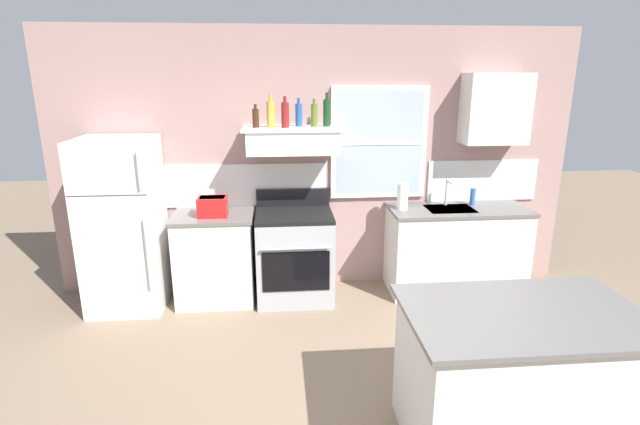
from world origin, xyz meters
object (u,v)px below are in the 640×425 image
object	(u,v)px
toaster	(213,206)
kitchen_island	(517,379)
bottle_champagne_gold_foil	(271,114)
paper_towel_roll	(402,196)
bottle_dark_green_wine	(327,112)
stove_range	(295,255)
bottle_brown_stout	(256,118)
refrigerator	(123,225)
bottle_red_label_wine	(285,114)
dish_soap_bottle	(473,197)
bottle_blue_liqueur	(299,115)
bottle_olive_oil_square	(314,115)

from	to	relation	value
toaster	kitchen_island	xyz separation A→B (m)	(2.06, -2.16, -0.55)
bottle_champagne_gold_foil	paper_towel_roll	size ratio (longest dim) A/B	1.14
bottle_dark_green_wine	kitchen_island	size ratio (longest dim) A/B	0.23
bottle_dark_green_wine	stove_range	bearing A→B (deg)	-158.28
toaster	paper_towel_roll	bearing A→B (deg)	2.25
stove_range	bottle_brown_stout	world-z (taller)	bottle_brown_stout
toaster	bottle_champagne_gold_foil	xyz separation A→B (m)	(0.58, 0.12, 0.87)
refrigerator	stove_range	size ratio (longest dim) A/B	1.54
paper_towel_roll	bottle_red_label_wine	bearing A→B (deg)	179.14
dish_soap_bottle	kitchen_island	distance (m)	2.47
refrigerator	paper_towel_roll	size ratio (longest dim) A/B	6.20
stove_range	bottle_champagne_gold_foil	xyz separation A→B (m)	(-0.20, 0.09, 1.41)
bottle_champagne_gold_foil	refrigerator	bearing A→B (deg)	-175.68
bottle_brown_stout	paper_towel_roll	xyz separation A→B (m)	(1.45, -0.05, -0.79)
bottle_red_label_wine	bottle_blue_liqueur	bearing A→B (deg)	36.55
bottle_champagne_gold_foil	kitchen_island	world-z (taller)	bottle_champagne_gold_foil
bottle_olive_oil_square	refrigerator	bearing A→B (deg)	-175.82
toaster	bottle_dark_green_wine	xyz separation A→B (m)	(1.12, 0.17, 0.87)
refrigerator	bottle_champagne_gold_foil	world-z (taller)	bottle_champagne_gold_foil
bottle_brown_stout	bottle_red_label_wine	world-z (taller)	bottle_red_label_wine
bottle_olive_oil_square	toaster	bearing A→B (deg)	-171.46
paper_towel_roll	bottle_champagne_gold_foil	bearing A→B (deg)	177.84
toaster	bottle_olive_oil_square	bearing A→B (deg)	8.54
bottle_olive_oil_square	paper_towel_roll	xyz separation A→B (m)	(0.89, -0.08, -0.81)
paper_towel_roll	bottle_blue_liqueur	bearing A→B (deg)	173.61
bottle_dark_green_wine	kitchen_island	xyz separation A→B (m)	(0.93, -2.33, -1.42)
paper_towel_roll	dish_soap_bottle	xyz separation A→B (m)	(0.78, 0.10, -0.04)
bottle_olive_oil_square	kitchen_island	distance (m)	2.90
refrigerator	bottle_olive_oil_square	xyz separation A→B (m)	(1.86, 0.14, 1.02)
refrigerator	dish_soap_bottle	world-z (taller)	refrigerator
bottle_olive_oil_square	bottle_dark_green_wine	distance (m)	0.13
bottle_blue_liqueur	paper_towel_roll	world-z (taller)	bottle_blue_liqueur
bottle_brown_stout	bottle_olive_oil_square	distance (m)	0.56
paper_towel_roll	refrigerator	bearing A→B (deg)	-178.74
bottle_red_label_wine	bottle_blue_liqueur	world-z (taller)	bottle_red_label_wine
stove_range	paper_towel_roll	distance (m)	1.25
stove_range	bottle_champagne_gold_foil	world-z (taller)	bottle_champagne_gold_foil
bottle_blue_liqueur	bottle_dark_green_wine	distance (m)	0.27
kitchen_island	bottle_brown_stout	bearing A→B (deg)	125.31
bottle_blue_liqueur	kitchen_island	xyz separation A→B (m)	(1.20, -2.35, -1.40)
refrigerator	bottle_olive_oil_square	bearing A→B (deg)	4.18
stove_range	bottle_olive_oil_square	size ratio (longest dim) A/B	4.09
bottle_olive_oil_square	dish_soap_bottle	bearing A→B (deg)	0.83
bottle_red_label_wine	dish_soap_bottle	world-z (taller)	bottle_red_label_wine
bottle_brown_stout	dish_soap_bottle	bearing A→B (deg)	1.25
bottle_dark_green_wine	kitchen_island	world-z (taller)	bottle_dark_green_wine
refrigerator	bottle_brown_stout	bearing A→B (deg)	4.90
bottle_dark_green_wine	bottle_olive_oil_square	bearing A→B (deg)	-170.35
bottle_red_label_wine	dish_soap_bottle	size ratio (longest dim) A/B	1.63
refrigerator	bottle_olive_oil_square	distance (m)	2.13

